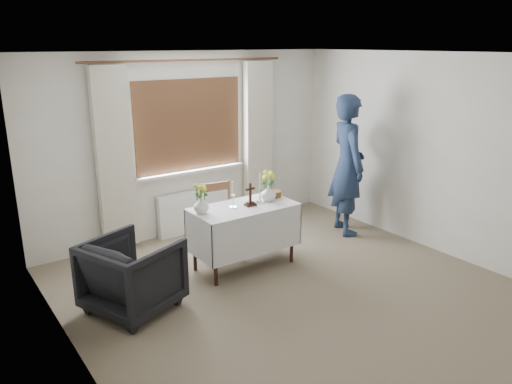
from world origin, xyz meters
TOP-DOWN VIEW (x-y plane):
  - ground at (0.00, 0.00)m, footprint 5.00×5.00m
  - altar_table at (-0.07, 1.04)m, footprint 1.24×0.64m
  - wooden_chair at (-0.17, 1.40)m, footprint 0.50×0.50m
  - armchair at (-1.55, 0.85)m, footprint 1.06×1.05m
  - person at (1.75, 1.18)m, footprint 0.69×0.83m
  - radiator at (0.00, 2.42)m, footprint 1.10×0.10m
  - wooden_cross at (0.00, 1.02)m, footprint 0.13×0.09m
  - candlestick_left at (-0.20, 1.08)m, footprint 0.11×0.11m
  - candlestick_right at (0.16, 1.04)m, footprint 0.11×0.11m
  - flower_vase_left at (-0.59, 1.12)m, footprint 0.21×0.21m
  - flower_vase_right at (0.29, 1.05)m, footprint 0.23×0.23m
  - wicker_basket at (0.44, 1.15)m, footprint 0.23×0.23m

SIDE VIEW (x-z plane):
  - ground at x=0.00m, z-range 0.00..0.00m
  - radiator at x=0.00m, z-range 0.00..0.60m
  - armchair at x=-1.55m, z-range 0.00..0.75m
  - altar_table at x=-0.07m, z-range 0.00..0.76m
  - wooden_chair at x=-0.17m, z-range 0.00..0.95m
  - wicker_basket at x=0.44m, z-range 0.76..0.84m
  - flower_vase_left at x=-0.59m, z-range 0.76..0.94m
  - flower_vase_right at x=0.29m, z-range 0.76..0.95m
  - wooden_cross at x=0.00m, z-range 0.76..1.04m
  - candlestick_left at x=-0.20m, z-range 0.76..1.08m
  - candlestick_right at x=0.16m, z-range 0.76..1.13m
  - person at x=1.75m, z-range 0.00..1.95m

